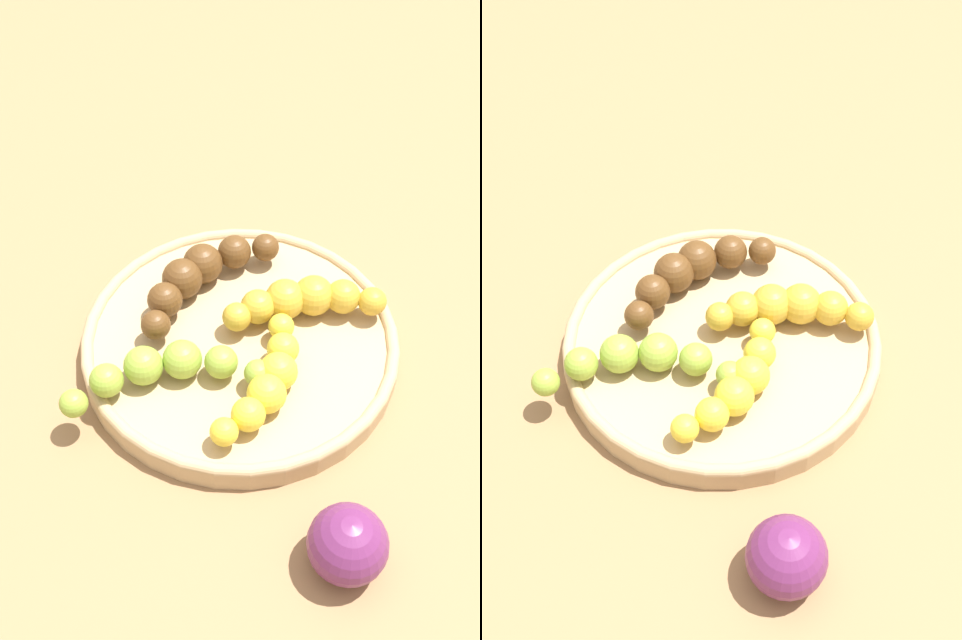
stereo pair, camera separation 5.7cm
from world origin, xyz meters
TOP-DOWN VIEW (x-y plane):
  - ground_plane at (0.00, 0.00)m, footprint 2.40×2.40m
  - fruit_bowl at (0.00, 0.00)m, footprint 0.25×0.25m
  - banana_spotted at (-0.00, -0.05)m, footprint 0.06×0.13m
  - banana_overripe at (0.06, 0.01)m, footprint 0.07×0.14m
  - banana_green at (-0.02, 0.07)m, footprint 0.07×0.15m
  - banana_yellow at (-0.06, 0.01)m, footprint 0.09×0.10m
  - plum_purple at (-0.19, 0.02)m, footprint 0.05×0.05m

SIDE VIEW (x-z plane):
  - ground_plane at x=0.00m, z-range 0.00..0.00m
  - fruit_bowl at x=0.00m, z-range 0.00..0.02m
  - plum_purple at x=-0.19m, z-range 0.00..0.05m
  - banana_yellow at x=-0.06m, z-range 0.02..0.05m
  - banana_green at x=-0.02m, z-range 0.02..0.05m
  - banana_spotted at x=0.00m, z-range 0.02..0.05m
  - banana_overripe at x=0.06m, z-range 0.02..0.05m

